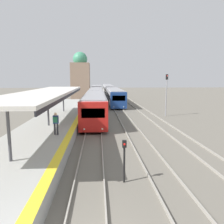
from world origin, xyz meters
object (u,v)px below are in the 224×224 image
at_px(signal_post_near, 124,157).
at_px(signal_mast_far, 166,90).
at_px(person_on_platform, 56,122).
at_px(train_far, 110,91).
at_px(train_near, 96,95).

height_order(signal_post_near, signal_mast_far, signal_mast_far).
xyz_separation_m(person_on_platform, train_far, (6.43, 43.99, -0.18)).
bearing_deg(train_near, train_far, 76.21).
relative_size(person_on_platform, signal_mast_far, 0.30).
bearing_deg(train_near, person_on_platform, -95.35).
distance_m(person_on_platform, train_far, 44.45).
relative_size(train_near, train_far, 1.01).
bearing_deg(person_on_platform, train_far, 81.69).
height_order(train_near, signal_post_near, train_near).
height_order(person_on_platform, train_far, train_far).
bearing_deg(signal_mast_far, signal_post_near, -112.81).
height_order(train_far, signal_post_near, train_far).
bearing_deg(person_on_platform, signal_post_near, -54.24).
bearing_deg(train_far, signal_post_near, -92.32).
bearing_deg(signal_mast_far, train_far, 100.55).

